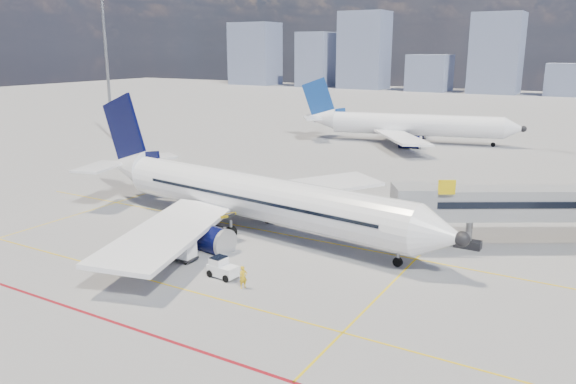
% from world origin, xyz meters
% --- Properties ---
extents(ground, '(420.00, 420.00, 0.00)m').
position_xyz_m(ground, '(0.00, 0.00, 0.00)').
color(ground, gray).
rests_on(ground, ground).
extents(apron_markings, '(90.00, 35.12, 0.01)m').
position_xyz_m(apron_markings, '(-0.58, -3.91, 0.01)').
color(apron_markings, '#DDB60B').
rests_on(apron_markings, ground).
extents(jet_bridge, '(23.55, 15.78, 6.30)m').
position_xyz_m(jet_bridge, '(23.51, 16.91, 3.74)').
color(jet_bridge, gray).
rests_on(jet_bridge, ground).
extents(floodlight_mast_nw, '(3.20, 0.61, 25.45)m').
position_xyz_m(floodlight_mast_nw, '(-55.00, 40.00, 13.59)').
color(floodlight_mast_nw, gray).
rests_on(floodlight_mast_nw, ground).
extents(distant_skyline, '(253.94, 15.83, 31.29)m').
position_xyz_m(distant_skyline, '(-25.78, 190.00, 13.07)').
color(distant_skyline, gray).
rests_on(distant_skyline, ground).
extents(main_aircraft, '(42.05, 36.55, 12.31)m').
position_xyz_m(main_aircraft, '(-2.58, 7.70, 3.22)').
color(main_aircraft, white).
rests_on(main_aircraft, ground).
extents(second_aircraft, '(39.09, 33.63, 11.54)m').
position_xyz_m(second_aircraft, '(-5.75, 63.34, 3.22)').
color(second_aircraft, white).
rests_on(second_aircraft, ground).
extents(baggage_tug, '(2.31, 1.53, 1.53)m').
position_xyz_m(baggage_tug, '(2.63, -2.82, 0.73)').
color(baggage_tug, white).
rests_on(baggage_tug, ground).
extents(cargo_dolly, '(3.13, 1.46, 1.70)m').
position_xyz_m(cargo_dolly, '(-2.52, -1.76, 0.93)').
color(cargo_dolly, black).
rests_on(cargo_dolly, ground).
extents(belt_loader, '(6.20, 1.86, 2.51)m').
position_xyz_m(belt_loader, '(-5.15, 4.38, 0.65)').
color(belt_loader, black).
rests_on(belt_loader, ground).
extents(ramp_worker, '(0.63, 0.71, 1.64)m').
position_xyz_m(ramp_worker, '(5.15, -3.65, 0.82)').
color(ramp_worker, gold).
rests_on(ramp_worker, ground).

